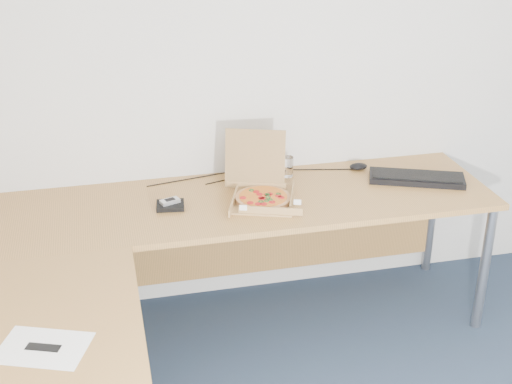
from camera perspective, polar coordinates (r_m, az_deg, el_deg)
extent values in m
cube|color=#AF793C|center=(3.44, -1.26, -0.84)|extent=(2.50, 0.70, 0.03)
cube|color=#AF793C|center=(2.46, -17.09, -13.82)|extent=(0.70, 1.50, 0.03)
cylinder|color=gray|center=(4.24, 14.00, -1.94)|extent=(0.05, 0.05, 0.70)
cube|color=#AF854F|center=(3.41, 0.58, -0.78)|extent=(0.30, 0.30, 0.01)
cube|color=#AF854F|center=(3.50, -0.07, 2.66)|extent=(0.30, 0.06, 0.30)
cylinder|color=tan|center=(3.40, 0.58, -0.55)|extent=(0.27, 0.27, 0.02)
cylinder|color=red|center=(3.40, 0.58, -0.35)|extent=(0.23, 0.23, 0.00)
cylinder|color=white|center=(3.68, 2.56, 2.07)|extent=(0.06, 0.06, 0.11)
cube|color=black|center=(3.73, 12.85, 1.10)|extent=(0.51, 0.34, 0.03)
ellipsoid|color=black|center=(3.81, 8.28, 2.06)|extent=(0.10, 0.07, 0.04)
cube|color=black|center=(3.38, -6.94, -1.08)|extent=(0.14, 0.12, 0.02)
cube|color=#B2B5BA|center=(3.38, -6.97, -0.74)|extent=(0.10, 0.07, 0.02)
cube|color=white|center=(2.54, -16.83, -11.95)|extent=(0.35, 0.30, 0.00)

